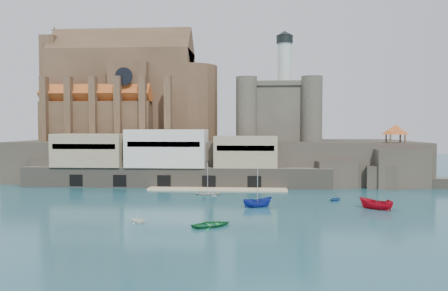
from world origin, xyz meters
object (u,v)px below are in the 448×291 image
boat_2 (257,207)px  boat_1 (138,223)px  castle_keep (277,109)px  pavilion (396,131)px  church (129,96)px

boat_2 → boat_1: bearing=107.8°
castle_keep → boat_2: castle_keep is taller
castle_keep → pavilion: 30.50m
boat_2 → pavilion: bearing=-68.7°
boat_2 → castle_keep: bearing=-27.6°
church → pavilion: (66.13, -15.85, -9.40)m
church → castle_keep: size_ratio=1.60×
castle_keep → boat_1: (-22.60, -56.27, -18.31)m
boat_1 → boat_2: 21.61m
castle_keep → boat_1: bearing=-111.9°
pavilion → castle_keep: bearing=149.8°
pavilion → boat_2: bearing=-138.5°
castle_keep → boat_2: bearing=-97.4°
church → pavilion: bearing=-13.5°
castle_keep → boat_2: size_ratio=5.71×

